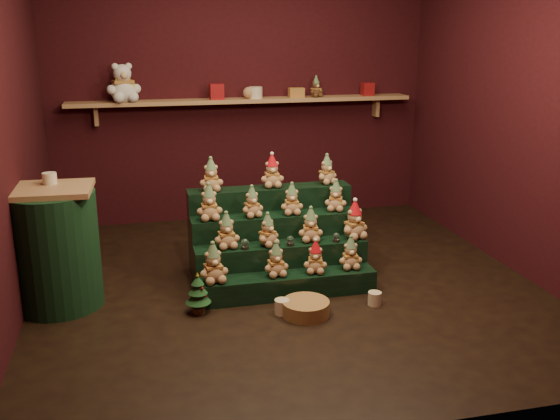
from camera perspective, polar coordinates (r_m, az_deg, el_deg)
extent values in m
plane|color=black|center=(5.16, 0.59, -6.82)|extent=(4.00, 4.00, 0.00)
cube|color=black|center=(6.78, -3.59, 10.97)|extent=(4.00, 0.10, 2.80)
cube|color=black|center=(2.87, 10.53, 3.43)|extent=(4.00, 0.10, 2.80)
cube|color=black|center=(5.64, 21.57, 8.80)|extent=(0.10, 4.00, 2.80)
cube|color=#A47C52|center=(6.61, -3.31, 9.97)|extent=(3.60, 0.26, 0.04)
cube|color=#A47C52|center=(6.61, -16.45, 8.29)|extent=(0.04, 0.12, 0.20)
cube|color=#A47C52|center=(7.11, 8.76, 9.28)|extent=(0.04, 0.12, 0.20)
cube|color=black|center=(4.91, 0.72, -6.90)|extent=(1.40, 0.22, 0.18)
cube|color=black|center=(5.08, 0.12, -5.01)|extent=(1.40, 0.22, 0.36)
cube|color=black|center=(5.25, -0.43, -3.25)|extent=(1.40, 0.22, 0.54)
cube|color=black|center=(5.42, -0.95, -1.59)|extent=(1.40, 0.22, 0.72)
cylinder|color=black|center=(4.90, -3.22, -3.46)|extent=(0.06, 0.06, 0.02)
sphere|color=white|center=(4.88, -3.23, -3.00)|extent=(0.06, 0.06, 0.06)
cylinder|color=black|center=(4.97, 0.95, -3.14)|extent=(0.06, 0.06, 0.02)
sphere|color=white|center=(4.96, 0.95, -2.71)|extent=(0.06, 0.06, 0.06)
cylinder|color=black|center=(5.07, 5.16, -2.81)|extent=(0.05, 0.05, 0.02)
sphere|color=white|center=(5.06, 5.17, -2.40)|extent=(0.06, 0.06, 0.06)
cube|color=#A47C52|center=(4.80, -20.38, 1.74)|extent=(0.62, 0.53, 0.04)
cylinder|color=black|center=(4.93, -19.85, -3.46)|extent=(0.64, 0.64, 0.88)
cylinder|color=beige|center=(4.88, -20.32, 2.73)|extent=(0.10, 0.10, 0.08)
cylinder|color=#483019|center=(4.71, -7.44, -9.02)|extent=(0.09, 0.09, 0.05)
cone|color=#163D1B|center=(4.66, -7.49, -7.82)|extent=(0.19, 0.19, 0.09)
cone|color=#163D1B|center=(4.64, -7.52, -7.07)|extent=(0.14, 0.14, 0.08)
cone|color=#163D1B|center=(4.61, -7.55, -6.37)|extent=(0.09, 0.09, 0.07)
cone|color=gold|center=(4.59, -7.57, -5.83)|extent=(0.03, 0.03, 0.03)
cylinder|color=beige|center=(4.64, 0.18, -8.83)|extent=(0.11, 0.11, 0.11)
cylinder|color=beige|center=(4.83, 8.64, -8.00)|extent=(0.10, 0.10, 0.10)
cylinder|color=olive|center=(4.62, 2.37, -8.94)|extent=(0.46, 0.46, 0.11)
cube|color=maroon|center=(6.54, -5.82, 10.73)|extent=(0.14, 0.14, 0.16)
cylinder|color=beige|center=(6.61, -2.24, 10.68)|extent=(0.14, 0.14, 0.12)
cube|color=maroon|center=(6.95, 8.01, 10.89)|extent=(0.12, 0.12, 0.14)
sphere|color=tan|center=(6.60, -2.88, 10.66)|extent=(0.12, 0.12, 0.12)
cube|color=orange|center=(6.71, 1.51, 10.68)|extent=(0.16, 0.10, 0.10)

